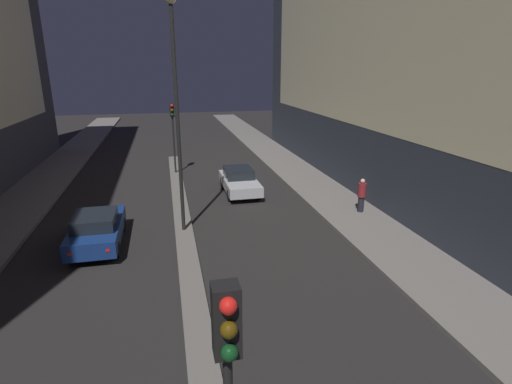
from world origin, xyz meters
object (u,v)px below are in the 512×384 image
traffic_light_mid (173,122)px  car_right_lane (239,181)px  pedestrian_on_right_sidewalk (362,195)px  traffic_light_near (228,380)px  street_lamp (176,89)px  car_left_lane (97,229)px

traffic_light_mid → car_right_lane: (3.55, -5.14, -2.86)m
pedestrian_on_right_sidewalk → traffic_light_near: bearing=-123.2°
traffic_light_mid → street_lamp: bearing=-90.0°
traffic_light_near → car_right_lane: (3.55, 18.50, -2.86)m
pedestrian_on_right_sidewalk → traffic_light_mid: bearing=130.8°
traffic_light_near → street_lamp: 13.46m
pedestrian_on_right_sidewalk → car_right_lane: bearing=136.0°
car_right_lane → car_left_lane: bearing=-139.8°
car_left_lane → car_right_lane: size_ratio=0.97×
traffic_light_mid → car_left_lane: 12.03m
traffic_light_near → pedestrian_on_right_sidewalk: (8.80, 13.43, -2.52)m
street_lamp → car_right_lane: size_ratio=2.19×
car_left_lane → car_right_lane: (7.09, 6.00, -0.03)m
traffic_light_mid → street_lamp: 10.81m
car_left_lane → car_right_lane: bearing=40.2°
traffic_light_near → pedestrian_on_right_sidewalk: 16.26m
car_right_lane → pedestrian_on_right_sidewalk: pedestrian_on_right_sidewalk is taller
car_left_lane → car_right_lane: 9.29m
traffic_light_near → pedestrian_on_right_sidewalk: size_ratio=2.77×
street_lamp → car_right_lane: street_lamp is taller
car_left_lane → car_right_lane: car_left_lane is taller
street_lamp → car_right_lane: 8.48m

